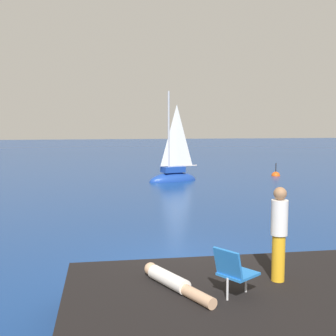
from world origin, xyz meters
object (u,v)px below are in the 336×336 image
(person_sunbather, at_px, (173,282))
(marker_buoy, at_px, (276,176))
(person_standing, at_px, (279,231))
(sailboat_near, at_px, (173,176))
(beach_chair, at_px, (234,270))

(person_sunbather, bearing_deg, marker_buoy, 126.36)
(person_sunbather, relative_size, person_standing, 1.01)
(sailboat_near, height_order, person_standing, sailboat_near)
(sailboat_near, bearing_deg, marker_buoy, 172.92)
(sailboat_near, distance_m, person_standing, 18.29)
(beach_chair, bearing_deg, person_sunbather, 116.21)
(sailboat_near, bearing_deg, person_sunbather, 62.72)
(person_standing, xyz_separation_m, beach_chair, (-0.97, -0.56, -0.42))
(person_standing, bearing_deg, sailboat_near, 146.31)
(person_standing, relative_size, marker_buoy, 1.43)
(person_sunbather, bearing_deg, beach_chair, 34.24)
(person_sunbather, height_order, person_standing, person_standing)
(sailboat_near, distance_m, beach_chair, 18.91)
(person_sunbather, distance_m, marker_buoy, 22.06)
(person_sunbather, xyz_separation_m, beach_chair, (0.86, -0.49, 0.33))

